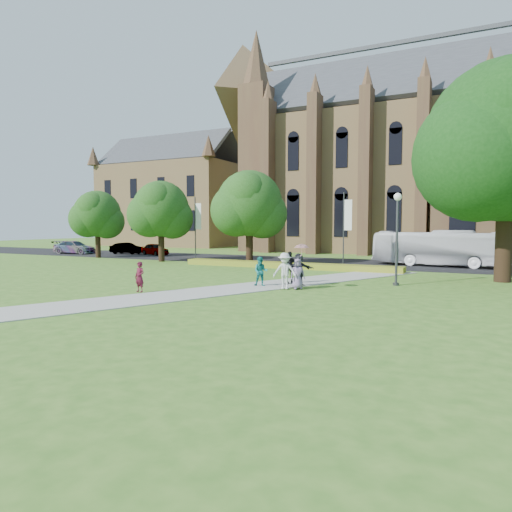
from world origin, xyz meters
The scene contains 24 objects.
ground centered at (0.00, 0.00, 0.00)m, with size 160.00×160.00×0.00m, color #386B20.
road centered at (0.00, 20.00, 0.01)m, with size 160.00×10.00×0.02m, color black.
footpath centered at (0.00, 1.00, 0.02)m, with size 3.20×30.00×0.04m, color #B2B2A8.
flower_hedge centered at (-2.00, 13.20, 0.23)m, with size 18.00×1.40×0.45m, color gold.
cathedral centered at (10.00, 39.73, 12.98)m, with size 52.60×18.25×28.00m.
building_west centered at (-34.00, 42.00, 9.21)m, with size 22.00×14.00×18.30m.
streetlamp centered at (7.50, 6.50, 3.30)m, with size 0.44×0.44×5.24m.
large_tree centered at (13.00, 11.00, 8.37)m, with size 9.60×9.60×13.20m.
street_tree_0 centered at (-15.00, 14.00, 4.87)m, with size 5.20×5.20×7.50m.
street_tree_1 centered at (-6.00, 14.50, 5.22)m, with size 5.60×5.60×8.05m.
street_tree_2 centered at (-24.00, 15.00, 4.53)m, with size 4.80×4.80×6.95m.
banner_pole_0 centered at (2.11, 15.20, 3.39)m, with size 0.70×0.10×6.00m.
banner_pole_1 centered at (-11.89, 15.20, 3.39)m, with size 0.70×0.10×6.00m.
tour_coach centered at (8.70, 20.26, 1.51)m, with size 2.50×10.68×2.97m, color white.
car_0 centered at (-21.19, 20.72, 0.68)m, with size 1.55×3.86×1.31m, color gray.
car_1 centered at (-25.15, 20.57, 0.67)m, with size 1.38×3.97×1.31m, color gray.
car_2 centered at (-31.13, 18.34, 0.77)m, with size 2.09×5.15×1.49m, color gray.
pedestrian_0 centered at (-3.67, -2.20, 0.81)m, with size 0.56×0.37×1.55m, color #541326.
pedestrian_1 centered at (0.81, 2.64, 0.85)m, with size 0.79×0.62×1.63m, color #187A74.
pedestrian_2 centered at (2.47, 2.14, 1.00)m, with size 1.24×0.71×1.92m, color silver.
pedestrian_3 centered at (1.82, 4.38, 0.97)m, with size 1.09×0.45×1.86m, color black.
pedestrian_4 centered at (3.06, 2.50, 0.85)m, with size 0.79×0.51×1.61m, color gray.
pedestrian_5 centered at (2.66, 3.71, 0.95)m, with size 1.68×0.54×1.81m, color #23232A.
parasol centered at (3.24, 2.60, 2.00)m, with size 0.78×0.78×0.69m, color #E6A2AB.
Camera 1 is at (11.81, -20.14, 3.48)m, focal length 32.00 mm.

